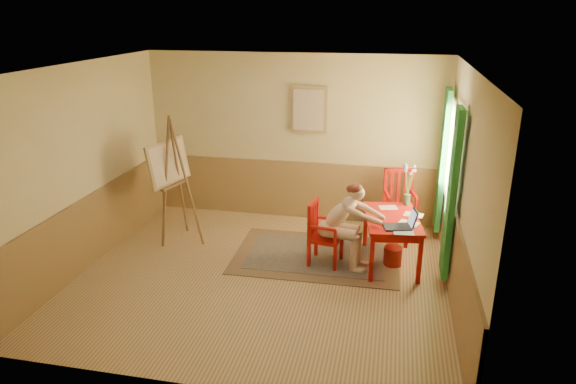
% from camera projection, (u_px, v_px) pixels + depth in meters
% --- Properties ---
extents(room, '(5.04, 4.54, 2.84)m').
position_uv_depth(room, '(260.00, 179.00, 6.62)').
color(room, tan).
rests_on(room, ground).
extents(wainscot, '(5.00, 4.50, 1.00)m').
position_uv_depth(wainscot, '(275.00, 220.00, 7.66)').
color(wainscot, '#AB8450').
rests_on(wainscot, room).
extents(window, '(0.12, 2.01, 2.20)m').
position_uv_depth(window, '(449.00, 170.00, 7.19)').
color(window, white).
rests_on(window, room).
extents(wall_portrait, '(0.60, 0.05, 0.76)m').
position_uv_depth(wall_portrait, '(309.00, 110.00, 8.44)').
color(wall_portrait, tan).
rests_on(wall_portrait, room).
extents(rug, '(2.43, 1.64, 0.02)m').
position_uv_depth(rug, '(316.00, 256.00, 7.66)').
color(rug, '#8C7251').
rests_on(rug, room).
extents(table, '(0.88, 1.29, 0.72)m').
position_uv_depth(table, '(392.00, 223.00, 7.23)').
color(table, red).
rests_on(table, room).
extents(chair_left, '(0.48, 0.46, 0.93)m').
position_uv_depth(chair_left, '(323.00, 233.00, 7.30)').
color(chair_left, red).
rests_on(chair_left, room).
extents(chair_back, '(0.56, 0.57, 1.07)m').
position_uv_depth(chair_back, '(399.00, 204.00, 8.20)').
color(chair_back, red).
rests_on(chair_back, room).
extents(figure, '(0.95, 0.47, 1.26)m').
position_uv_depth(figure, '(344.00, 221.00, 7.12)').
color(figure, '#DBAF94').
rests_on(figure, room).
extents(laptop, '(0.47, 0.34, 0.25)m').
position_uv_depth(laptop, '(402.00, 224.00, 6.84)').
color(laptop, '#1E2338').
rests_on(laptop, table).
extents(papers, '(0.66, 1.09, 0.00)m').
position_uv_depth(papers, '(403.00, 219.00, 7.13)').
color(papers, white).
rests_on(papers, table).
extents(vase, '(0.20, 0.30, 0.61)m').
position_uv_depth(vase, '(408.00, 186.00, 7.58)').
color(vase, '#3F724C').
rests_on(vase, table).
extents(wastebasket, '(0.33, 0.33, 0.28)m').
position_uv_depth(wastebasket, '(393.00, 256.00, 7.35)').
color(wastebasket, '#A92117').
rests_on(wastebasket, room).
extents(easel, '(0.75, 0.89, 1.98)m').
position_uv_depth(easel, '(171.00, 168.00, 7.87)').
color(easel, brown).
rests_on(easel, room).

